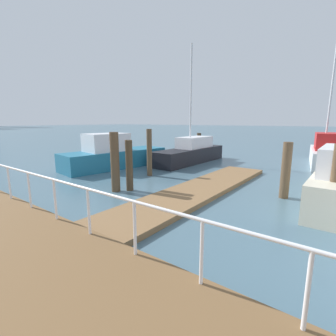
{
  "coord_description": "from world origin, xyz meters",
  "views": [
    {
      "loc": [
        -6.18,
        1.81,
        2.9
      ],
      "look_at": [
        1.11,
        7.31,
        1.14
      ],
      "focal_mm": 26.1,
      "sensor_mm": 36.0,
      "label": 1
    }
  ],
  "objects": [
    {
      "name": "floating_dock",
      "position": [
        2.16,
        6.68,
        0.09
      ],
      "size": [
        11.31,
        2.0,
        0.18
      ],
      "primitive_type": "cube",
      "color": "olive",
      "rests_on": "ground_plane"
    },
    {
      "name": "ground_plane",
      "position": [
        0.0,
        20.0,
        0.0
      ],
      "size": [
        300.0,
        300.0,
        0.0
      ],
      "primitive_type": "plane",
      "color": "#476675"
    },
    {
      "name": "moored_boat_4",
      "position": [
        8.54,
        10.88,
        0.72
      ],
      "size": [
        6.78,
        1.81,
        7.88
      ],
      "color": "black",
      "rests_on": "ground_plane"
    },
    {
      "name": "dock_piling_3",
      "position": [
        3.67,
        3.69,
        1.07
      ],
      "size": [
        0.34,
        0.34,
        2.14
      ],
      "primitive_type": "cylinder",
      "color": "brown",
      "rests_on": "ground_plane"
    },
    {
      "name": "dock_piling_0",
      "position": [
        3.52,
        10.38,
        1.25
      ],
      "size": [
        0.28,
        0.28,
        2.5
      ],
      "primitive_type": "cylinder",
      "color": "brown",
      "rests_on": "ground_plane"
    },
    {
      "name": "moored_boat_0",
      "position": [
        3.93,
        13.74,
        0.79
      ],
      "size": [
        6.96,
        3.01,
        2.16
      ],
      "color": "#1E6B8C",
      "rests_on": "ground_plane"
    },
    {
      "name": "dock_piling_5",
      "position": [
        0.84,
        9.14,
        1.07
      ],
      "size": [
        0.3,
        0.3,
        2.13
      ],
      "primitive_type": "cylinder",
      "color": "#473826",
      "rests_on": "ground_plane"
    },
    {
      "name": "dock_piling_2",
      "position": [
        0.4,
        9.51,
        1.23
      ],
      "size": [
        0.36,
        0.36,
        2.47
      ],
      "primitive_type": "cylinder",
      "color": "brown",
      "rests_on": "ground_plane"
    },
    {
      "name": "boardwalk_railing",
      "position": [
        -3.15,
        9.86,
        1.22
      ],
      "size": [
        0.06,
        27.09,
        1.08
      ],
      "color": "white",
      "rests_on": "boardwalk"
    },
    {
      "name": "dock_piling_1",
      "position": [
        11.5,
        11.95,
        0.97
      ],
      "size": [
        0.34,
        0.34,
        1.93
      ],
      "primitive_type": "cylinder",
      "color": "#473826",
      "rests_on": "ground_plane"
    },
    {
      "name": "dock_piling_4",
      "position": [
        2.28,
        2.09,
        1.13
      ],
      "size": [
        0.24,
        0.24,
        2.26
      ],
      "primitive_type": "cylinder",
      "color": "brown",
      "rests_on": "ground_plane"
    },
    {
      "name": "moored_boat_3",
      "position": [
        12.77,
        3.22,
        0.85
      ],
      "size": [
        6.47,
        2.37,
        9.63
      ],
      "color": "white",
      "rests_on": "ground_plane"
    }
  ]
}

